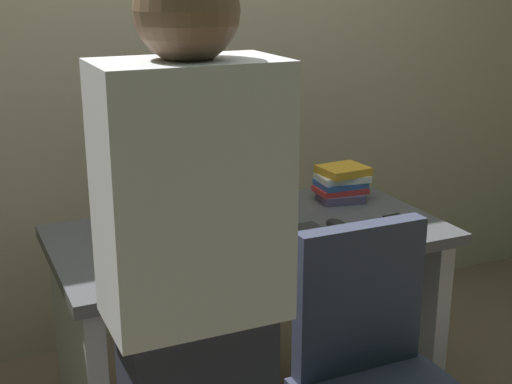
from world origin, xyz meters
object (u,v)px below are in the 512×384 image
keyboard (267,240)px  mouse (336,225)px  desk (250,294)px  monitor (229,150)px  cup_near_keyboard (139,248)px  cell_phone (403,221)px  book_stack (341,183)px  cup_by_monitor (115,225)px  person_at_desk (195,317)px

keyboard → mouse: 0.27m
desk → monitor: (-0.03, 0.12, 0.50)m
cup_near_keyboard → monitor: bearing=32.0°
keyboard → cell_phone: 0.53m
mouse → book_stack: bearing=56.4°
keyboard → cup_by_monitor: cup_by_monitor is taller
monitor → mouse: monitor is taller
book_stack → cell_phone: bearing=-78.9°
book_stack → cell_phone: 0.33m
mouse → cell_phone: mouse is taller
keyboard → cup_by_monitor: bearing=148.4°
person_at_desk → monitor: person_at_desk is taller
monitor → keyboard: size_ratio=1.26×
monitor → cell_phone: 0.67m
keyboard → book_stack: 0.56m
keyboard → cup_by_monitor: (-0.44, 0.24, 0.04)m
monitor → cup_by_monitor: bearing=-178.3°
mouse → cup_near_keyboard: cup_near_keyboard is taller
keyboard → book_stack: (0.46, 0.30, 0.06)m
mouse → book_stack: (0.19, 0.29, 0.05)m
desk → book_stack: book_stack is taller
desk → book_stack: 0.58m
monitor → person_at_desk: bearing=-117.3°
cell_phone → mouse: bearing=168.7°
cup_by_monitor → cell_phone: (0.97, -0.26, -0.04)m
person_at_desk → mouse: person_at_desk is taller
mouse → cell_phone: (0.25, -0.03, -0.01)m
desk → cell_phone: cell_phone is taller
monitor → keyboard: (0.03, -0.25, -0.25)m
keyboard → cup_near_keyboard: cup_near_keyboard is taller
keyboard → person_at_desk: bearing=-131.4°
person_at_desk → cup_near_keyboard: size_ratio=16.44×
person_at_desk → mouse: size_ratio=16.39×
person_at_desk → book_stack: person_at_desk is taller
desk → cell_phone: size_ratio=9.28×
mouse → cup_by_monitor: cup_by_monitor is taller
cup_near_keyboard → mouse: bearing=0.9°
desk → cup_by_monitor: bearing=166.3°
cup_by_monitor → cell_phone: size_ratio=0.64×
book_stack → cup_near_keyboard: bearing=-161.5°
person_at_desk → monitor: (0.42, 0.81, 0.17)m
keyboard → desk: bearing=87.0°
desk → keyboard: (-0.00, -0.13, 0.25)m
keyboard → book_stack: size_ratio=2.00×
cup_near_keyboard → book_stack: book_stack is taller
person_at_desk → keyboard: bearing=51.5°
desk → mouse: size_ratio=13.36×
cup_near_keyboard → book_stack: size_ratio=0.46×
desk → monitor: size_ratio=2.47×
keyboard → monitor: bearing=93.0°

